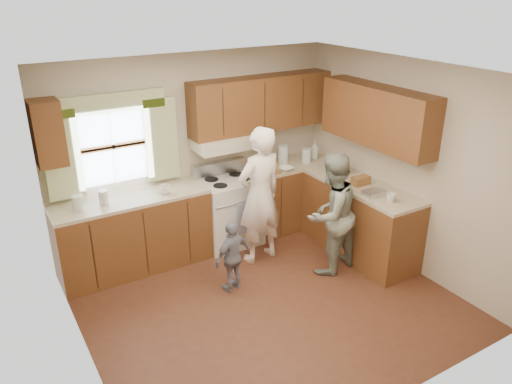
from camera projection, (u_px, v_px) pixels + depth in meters
room at (268, 198)px, 5.04m from camera, size 3.80×3.80×3.80m
kitchen_fixtures at (263, 189)px, 6.34m from camera, size 3.80×2.25×2.15m
stove at (229, 210)px, 6.62m from camera, size 0.76×0.67×1.07m
woman_left at (260, 196)px, 6.07m from camera, size 0.68×0.49×1.73m
woman_right at (331, 214)px, 5.86m from camera, size 0.82×0.70×1.49m
child at (233, 257)px, 5.60m from camera, size 0.53×0.33×0.85m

